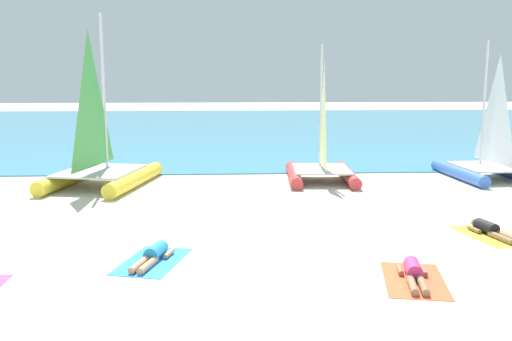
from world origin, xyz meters
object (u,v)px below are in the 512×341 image
sailboat_blue (487,159)px  towel_center_left (153,261)px  sailboat_red (321,161)px  sunbather_center_left (154,254)px  sunbather_rightmost (490,230)px  towel_rightmost (491,235)px  towel_center_right (414,280)px  sunbather_center_right (414,272)px  sailboat_yellow (100,161)px

sailboat_blue → towel_center_left: (-11.13, -8.74, -0.74)m
sailboat_red → sunbather_center_left: (-4.94, -8.57, -0.59)m
sailboat_blue → sailboat_red: bearing=177.9°
towel_center_left → sunbather_rightmost: sunbather_rightmost is taller
towel_center_left → towel_rightmost: (7.84, 1.46, 0.00)m
towel_center_left → towel_center_right: (5.01, -1.34, 0.00)m
sunbather_center_right → sunbather_rightmost: bearing=56.4°
towel_center_right → towel_rightmost: (2.83, 2.80, 0.00)m
sunbather_center_left → sunbather_center_right: size_ratio=0.99×
towel_rightmost → sailboat_red: bearing=111.9°
sailboat_blue → towel_center_right: sailboat_blue is taller
sailboat_blue → sunbather_center_left: bearing=-145.1°
sunbather_center_right → sunbather_rightmost: 3.96m
sailboat_red → sunbather_center_left: 9.91m
sailboat_blue → sunbather_center_left: size_ratio=3.25×
sunbather_center_right → sunbather_center_left: bearing=176.4°
towel_rightmost → sunbather_rightmost: 0.14m
towel_center_right → towel_rightmost: same height
sailboat_blue → towel_center_right: 11.82m
sunbather_center_right → sailboat_yellow: bearing=141.1°
sailboat_red → towel_center_right: sailboat_red is taller
sailboat_yellow → sailboat_red: 7.76m
towel_center_right → sunbather_rightmost: sunbather_rightmost is taller
towel_center_left → sunbather_rightmost: bearing=11.1°
sailboat_blue → sunbather_center_left: (-11.11, -8.68, -0.62)m
sailboat_blue → towel_rightmost: (-3.29, -7.28, -0.74)m
towel_center_left → towel_rightmost: same height
sunbather_center_left → sunbather_rightmost: 7.94m
sailboat_red → sunbather_rightmost: 7.69m
sailboat_red → sunbather_center_left: size_ratio=3.14×
sailboat_yellow → sunbather_rightmost: bearing=-20.3°
sailboat_yellow → towel_center_left: bearing=-59.5°
sailboat_red → towel_center_left: sailboat_red is taller
sunbather_center_right → towel_rightmost: size_ratio=0.82×
sailboat_red → towel_rightmost: sailboat_red is taller
towel_center_left → towel_rightmost: size_ratio=1.00×
sailboat_blue → sunbather_rightmost: 7.96m
sailboat_yellow → towel_rightmost: bearing=-20.5°
sailboat_blue → towel_center_right: (-6.12, -10.08, -0.74)m
sunbather_center_left → sunbather_center_right: (5.00, -1.34, 0.00)m
sailboat_red → sunbather_center_right: sailboat_red is taller
towel_rightmost → sunbather_rightmost: bearing=101.7°
sailboat_yellow → sunbather_center_right: size_ratio=3.75×
sailboat_red → sunbather_center_left: sailboat_red is taller
sailboat_yellow → sailboat_red: sailboat_yellow is taller
sailboat_blue → towel_center_left: bearing=-144.9°
towel_center_left → towel_center_right: size_ratio=1.00×
sailboat_yellow → sailboat_blue: 13.93m
towel_center_left → sunbather_rightmost: (7.82, 1.53, 0.13)m
sailboat_blue → sailboat_yellow: bearing=179.6°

